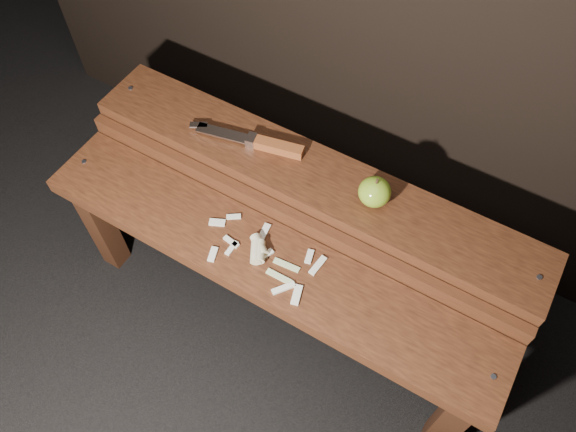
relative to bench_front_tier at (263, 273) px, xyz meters
The scene contains 6 objects.
ground 0.36m from the bench_front_tier, 90.00° to the left, with size 60.00×60.00×0.00m, color black.
bench_front_tier is the anchor object (origin of this frame).
bench_rear_tier 0.23m from the bench_front_tier, 90.00° to the left, with size 1.20×0.21×0.50m.
apple 0.34m from the bench_front_tier, 54.41° to the left, with size 0.08×0.08×0.08m.
knife 0.32m from the bench_front_tier, 120.11° to the left, with size 0.30×0.09×0.03m.
apple_scraps 0.08m from the bench_front_tier, 127.72° to the left, with size 0.30×0.16×0.03m.
Camera 1 is at (0.38, -0.58, 1.57)m, focal length 35.00 mm.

